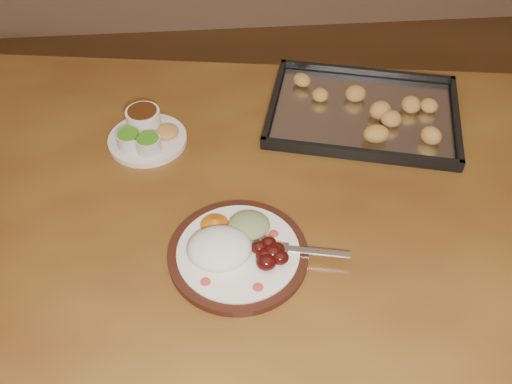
{
  "coord_description": "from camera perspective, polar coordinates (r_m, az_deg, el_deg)",
  "views": [
    {
      "loc": [
        -0.23,
        -0.66,
        1.53
      ],
      "look_at": [
        -0.17,
        0.07,
        0.77
      ],
      "focal_mm": 40.0,
      "sensor_mm": 36.0,
      "label": 1
    }
  ],
  "objects": [
    {
      "name": "dining_table",
      "position": [
        1.15,
        -0.96,
        -3.91
      ],
      "size": [
        1.62,
        1.11,
        0.75
      ],
      "rotation": [
        0.0,
        0.0,
        -0.15
      ],
      "color": "brown",
      "rests_on": "ground"
    },
    {
      "name": "dinner_plate",
      "position": [
        0.97,
        -2.03,
        -5.73
      ],
      "size": [
        0.31,
        0.24,
        0.06
      ],
      "rotation": [
        0.0,
        0.0,
        -0.05
      ],
      "color": "black",
      "rests_on": "dining_table"
    },
    {
      "name": "condiment_saucer",
      "position": [
        1.2,
        -11.0,
        5.78
      ],
      "size": [
        0.16,
        0.16,
        0.05
      ],
      "rotation": [
        0.0,
        0.0,
        -0.09
      ],
      "color": "silver",
      "rests_on": "dining_table"
    },
    {
      "name": "baking_tray",
      "position": [
        1.27,
        10.68,
        7.94
      ],
      "size": [
        0.47,
        0.39,
        0.04
      ],
      "rotation": [
        0.0,
        0.0,
        -0.26
      ],
      "color": "black",
      "rests_on": "dining_table"
    }
  ]
}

